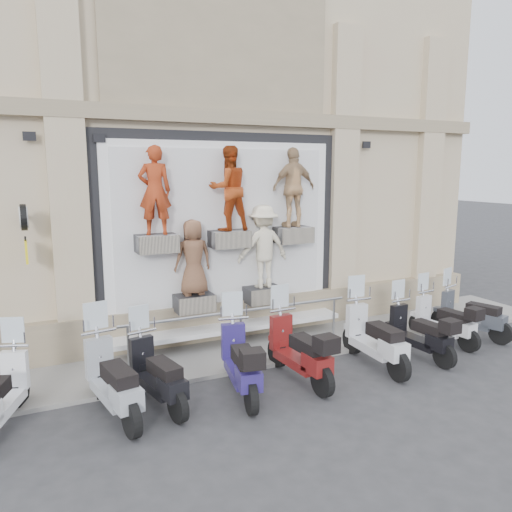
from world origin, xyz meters
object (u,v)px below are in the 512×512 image
(guard_rail, at_px, (241,331))
(scooter_c, at_px, (112,365))
(clock_sign_bracket, at_px, (24,226))
(scooter_j, at_px, (472,305))
(scooter_e, at_px, (241,348))
(scooter_g, at_px, (375,325))
(scooter_i, at_px, (444,311))
(scooter_d, at_px, (156,360))
(scooter_h, at_px, (419,322))
(scooter_f, at_px, (299,337))

(guard_rail, relative_size, scooter_c, 2.45)
(clock_sign_bracket, relative_size, scooter_j, 0.55)
(scooter_e, distance_m, scooter_g, 2.81)
(guard_rail, distance_m, scooter_c, 3.32)
(guard_rail, distance_m, scooter_e, 1.96)
(guard_rail, relative_size, scooter_i, 2.80)
(guard_rail, bearing_deg, scooter_j, -14.45)
(scooter_c, bearing_deg, scooter_d, -3.80)
(scooter_g, xyz_separation_m, scooter_j, (3.08, 0.45, -0.08))
(guard_rail, height_order, scooter_h, scooter_h)
(scooter_g, distance_m, scooter_j, 3.11)
(guard_rail, relative_size, scooter_e, 2.52)
(scooter_g, height_order, scooter_h, scooter_g)
(scooter_c, xyz_separation_m, scooter_g, (4.90, -0.13, -0.00))
(guard_rail, bearing_deg, clock_sign_bracket, 173.16)
(scooter_c, relative_size, scooter_j, 1.11)
(scooter_g, bearing_deg, scooter_f, -178.92)
(scooter_c, bearing_deg, scooter_f, -10.72)
(clock_sign_bracket, height_order, scooter_h, clock_sign_bracket)
(guard_rail, height_order, scooter_f, scooter_f)
(clock_sign_bracket, bearing_deg, scooter_j, -11.20)
(scooter_f, distance_m, scooter_j, 4.75)
(scooter_d, height_order, scooter_e, scooter_e)
(scooter_d, bearing_deg, scooter_i, -9.60)
(scooter_f, distance_m, scooter_g, 1.66)
(scooter_d, distance_m, scooter_j, 7.28)
(scooter_c, relative_size, scooter_i, 1.14)
(scooter_j, bearing_deg, scooter_d, 164.60)
(guard_rail, xyz_separation_m, scooter_j, (5.12, -1.32, 0.29))
(clock_sign_bracket, relative_size, scooter_h, 0.55)
(clock_sign_bracket, xyz_separation_m, scooter_j, (9.02, -1.79, -2.04))
(clock_sign_bracket, distance_m, scooter_d, 3.36)
(guard_rail, relative_size, scooter_h, 2.75)
(scooter_c, xyz_separation_m, scooter_f, (3.24, -0.07, -0.02))
(scooter_d, distance_m, scooter_e, 1.39)
(scooter_c, height_order, scooter_h, scooter_c)
(guard_rail, relative_size, scooter_d, 2.68)
(scooter_c, distance_m, scooter_j, 7.99)
(scooter_g, relative_size, scooter_i, 1.14)
(scooter_d, distance_m, scooter_i, 6.40)
(scooter_f, bearing_deg, clock_sign_bracket, 150.05)
(scooter_d, distance_m, scooter_h, 5.30)
(scooter_g, xyz_separation_m, scooter_h, (1.10, -0.00, -0.09))
(scooter_i, height_order, scooter_j, scooter_j)
(scooter_h, height_order, scooter_i, scooter_h)
(clock_sign_bracket, height_order, scooter_i, clock_sign_bracket)
(scooter_c, height_order, scooter_e, scooter_c)
(scooter_i, xyz_separation_m, scooter_j, (0.87, 0.03, 0.02))
(clock_sign_bracket, bearing_deg, scooter_d, -49.38)
(scooter_c, xyz_separation_m, scooter_e, (2.08, -0.13, -0.02))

